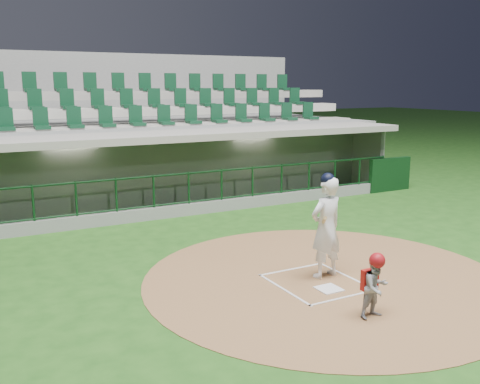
% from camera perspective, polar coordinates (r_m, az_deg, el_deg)
% --- Properties ---
extents(ground, '(120.00, 120.00, 0.00)m').
position_cam_1_polar(ground, '(10.83, 7.16, -9.12)').
color(ground, '#1D4915').
rests_on(ground, ground).
extents(dirt_circle, '(7.20, 7.20, 0.01)m').
position_cam_1_polar(dirt_circle, '(10.85, 9.09, -9.11)').
color(dirt_circle, brown).
rests_on(dirt_circle, ground).
extents(home_plate, '(0.43, 0.43, 0.02)m').
position_cam_1_polar(home_plate, '(10.30, 9.45, -10.15)').
color(home_plate, white).
rests_on(home_plate, dirt_circle).
extents(batter_box_chalk, '(1.55, 1.80, 0.01)m').
position_cam_1_polar(batter_box_chalk, '(10.60, 8.11, -9.51)').
color(batter_box_chalk, silver).
rests_on(batter_box_chalk, ground).
extents(dugout_structure, '(16.40, 3.70, 3.00)m').
position_cam_1_polar(dugout_structure, '(17.42, -7.33, 2.00)').
color(dugout_structure, gray).
rests_on(dugout_structure, ground).
extents(seating_deck, '(17.00, 6.72, 5.15)m').
position_cam_1_polar(seating_deck, '(20.17, -11.05, 4.48)').
color(seating_deck, gray).
rests_on(seating_deck, ground).
extents(batter, '(0.93, 0.93, 2.10)m').
position_cam_1_polar(batter, '(10.64, 9.18, -3.61)').
color(batter, white).
rests_on(batter, dirt_circle).
extents(catcher, '(0.52, 0.41, 1.11)m').
position_cam_1_polar(catcher, '(9.12, 14.26, -9.60)').
color(catcher, '#94949A').
rests_on(catcher, dirt_circle).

